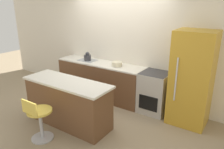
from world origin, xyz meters
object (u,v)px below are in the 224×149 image
(oven_range, at_px, (154,92))
(refrigerator, at_px, (192,79))
(kettle, at_px, (88,57))
(stool_chair, at_px, (39,119))
(mixing_bowl, at_px, (117,64))

(oven_range, distance_m, refrigerator, 0.88)
(oven_range, xyz_separation_m, kettle, (-1.81, -0.02, 0.53))
(kettle, bearing_deg, stool_chair, -73.60)
(oven_range, height_order, stool_chair, oven_range)
(mixing_bowl, bearing_deg, oven_range, 1.32)
(stool_chair, bearing_deg, mixing_bowl, 82.32)
(stool_chair, relative_size, mixing_bowl, 3.33)
(stool_chair, height_order, mixing_bowl, mixing_bowl)
(stool_chair, height_order, kettle, kettle)
(refrigerator, bearing_deg, stool_chair, -134.00)
(stool_chair, bearing_deg, oven_range, 59.39)
(oven_range, distance_m, mixing_bowl, 1.06)
(oven_range, relative_size, kettle, 4.08)
(oven_range, relative_size, refrigerator, 0.49)
(oven_range, distance_m, kettle, 1.89)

